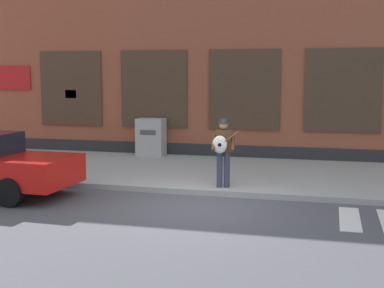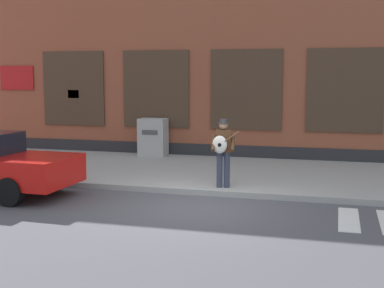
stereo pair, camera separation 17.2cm
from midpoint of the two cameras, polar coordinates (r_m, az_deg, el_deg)
ground_plane at (r=12.04m, az=0.02°, el=-6.77°), size 160.00×160.00×0.00m
sidewalk at (r=15.73m, az=3.59°, el=-3.14°), size 28.00×5.48×0.15m
building_backdrop at (r=20.17m, az=6.31°, el=11.02°), size 28.00×4.06×8.49m
busker at (r=13.25m, az=2.94°, el=-0.50°), size 0.75×0.59×1.72m
utility_box at (r=18.64m, az=-4.66°, el=0.75°), size 0.94×0.66×1.30m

